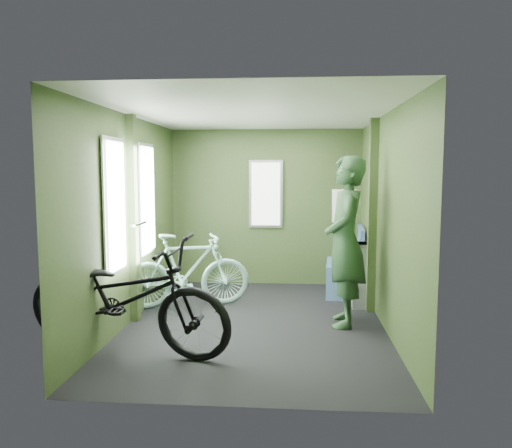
{
  "coord_description": "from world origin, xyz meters",
  "views": [
    {
      "loc": [
        0.43,
        -5.39,
        1.68
      ],
      "look_at": [
        0.0,
        0.1,
        1.1
      ],
      "focal_mm": 35.0,
      "sensor_mm": 36.0,
      "label": 1
    }
  ],
  "objects_px": {
    "bicycle_black": "(126,354)",
    "bench_seat": "(346,274)",
    "bicycle_mint": "(187,308)",
    "passenger": "(345,241)",
    "waste_box": "(361,275)"
  },
  "relations": [
    {
      "from": "bicycle_black",
      "to": "waste_box",
      "type": "relative_size",
      "value": 2.59
    },
    {
      "from": "bicycle_black",
      "to": "bicycle_mint",
      "type": "height_order",
      "value": "bicycle_black"
    },
    {
      "from": "bicycle_mint",
      "to": "passenger",
      "type": "xyz_separation_m",
      "value": [
        1.87,
        -0.53,
        0.93
      ]
    },
    {
      "from": "bicycle_black",
      "to": "bicycle_mint",
      "type": "bearing_deg",
      "value": 5.09
    },
    {
      "from": "bicycle_black",
      "to": "bicycle_mint",
      "type": "xyz_separation_m",
      "value": [
        0.22,
        1.61,
        0.0
      ]
    },
    {
      "from": "waste_box",
      "to": "bench_seat",
      "type": "height_order",
      "value": "bench_seat"
    },
    {
      "from": "bicycle_black",
      "to": "waste_box",
      "type": "bearing_deg",
      "value": -39.08
    },
    {
      "from": "bicycle_mint",
      "to": "bench_seat",
      "type": "height_order",
      "value": "bench_seat"
    },
    {
      "from": "bicycle_black",
      "to": "waste_box",
      "type": "height_order",
      "value": "waste_box"
    },
    {
      "from": "passenger",
      "to": "bench_seat",
      "type": "height_order",
      "value": "passenger"
    },
    {
      "from": "bicycle_black",
      "to": "passenger",
      "type": "xyz_separation_m",
      "value": [
        2.09,
        1.07,
        0.93
      ]
    },
    {
      "from": "bench_seat",
      "to": "passenger",
      "type": "bearing_deg",
      "value": -91.96
    },
    {
      "from": "bicycle_black",
      "to": "bench_seat",
      "type": "distance_m",
      "value": 3.38
    },
    {
      "from": "waste_box",
      "to": "bicycle_black",
      "type": "bearing_deg",
      "value": -142.05
    },
    {
      "from": "bicycle_black",
      "to": "bicycle_mint",
      "type": "relative_size",
      "value": 1.32
    }
  ]
}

